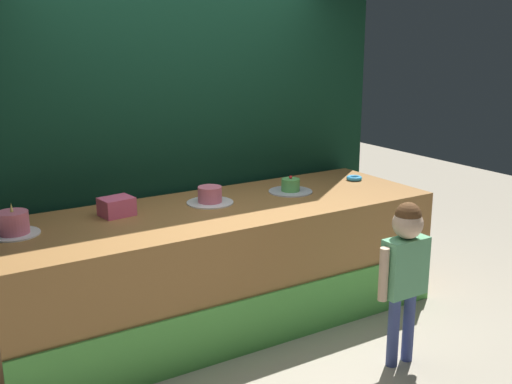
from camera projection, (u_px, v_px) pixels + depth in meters
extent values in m
plane|color=#ADA38E|center=(258.00, 349.00, 4.25)|extent=(12.00, 12.00, 0.00)
cube|color=#9E6B38|center=(220.00, 265.00, 4.57)|extent=(3.23, 1.06, 0.88)
cube|color=#59B24C|center=(259.00, 323.00, 4.19)|extent=(3.23, 0.02, 0.40)
cube|color=black|center=(178.00, 101.00, 4.80)|extent=(3.68, 0.08, 3.16)
cylinder|color=#3F4C8C|center=(393.00, 331.00, 3.99)|extent=(0.07, 0.07, 0.48)
cylinder|color=#3F4C8C|center=(408.00, 326.00, 4.06)|extent=(0.07, 0.07, 0.48)
cube|color=#66B27F|center=(405.00, 267.00, 3.91)|extent=(0.30, 0.13, 0.37)
cylinder|color=beige|center=(384.00, 274.00, 3.83)|extent=(0.06, 0.06, 0.34)
cylinder|color=beige|center=(425.00, 263.00, 4.01)|extent=(0.06, 0.06, 0.34)
sphere|color=beige|center=(408.00, 224.00, 3.84)|extent=(0.19, 0.19, 0.19)
sphere|color=brown|center=(408.00, 215.00, 3.83)|extent=(0.16, 0.16, 0.16)
cube|color=#F3608A|center=(117.00, 207.00, 4.25)|extent=(0.24, 0.20, 0.13)
torus|color=#3399D8|center=(354.00, 178.00, 5.26)|extent=(0.13, 0.13, 0.04)
cylinder|color=white|center=(14.00, 234.00, 3.86)|extent=(0.32, 0.32, 0.01)
cylinder|color=pink|center=(13.00, 222.00, 3.84)|extent=(0.19, 0.19, 0.14)
cone|color=#F2E566|center=(11.00, 207.00, 3.82)|extent=(0.02, 0.02, 0.06)
cylinder|color=white|center=(210.00, 202.00, 4.57)|extent=(0.34, 0.34, 0.01)
cylinder|color=pink|center=(210.00, 194.00, 4.55)|extent=(0.18, 0.18, 0.11)
cylinder|color=silver|center=(290.00, 191.00, 4.88)|extent=(0.34, 0.34, 0.01)
cylinder|color=#59B259|center=(291.00, 185.00, 4.87)|extent=(0.14, 0.14, 0.10)
sphere|color=red|center=(291.00, 177.00, 4.85)|extent=(0.03, 0.03, 0.03)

